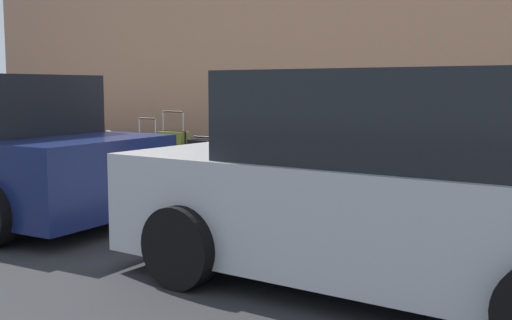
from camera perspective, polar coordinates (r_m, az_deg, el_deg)
name	(u,v)px	position (r m, az deg, el deg)	size (l,w,h in m)	color
ground_plane	(118,199)	(8.94, -12.26, -3.42)	(40.00, 40.00, 0.00)	#28282B
sidewalk_curb	(224,173)	(10.82, -2.92, -1.17)	(18.00, 5.00, 0.14)	#ADA89E
suitcase_olive_0	(430,181)	(7.41, 15.36, -1.82)	(0.37, 0.23, 0.94)	#59601E
suitcase_silver_1	(384,177)	(7.55, 11.44, -1.52)	(0.48, 0.25, 0.90)	#9EA0A8
suitcase_navy_2	(340,172)	(7.73, 7.57, -1.09)	(0.42, 0.24, 1.02)	navy
suitcase_teal_3	(302,175)	(7.94, 4.13, -1.38)	(0.39, 0.24, 0.80)	#0F606B
suitcase_red_4	(266,167)	(8.20, 0.92, -0.65)	(0.47, 0.27, 0.93)	red
suitcase_maroon_5	(231,171)	(8.54, -2.22, -1.00)	(0.46, 0.23, 0.58)	maroon
suitcase_black_6	(203,163)	(8.89, -4.78, -0.29)	(0.39, 0.26, 0.72)	black
suitcase_olive_7	(174,158)	(9.18, -7.39, 0.22)	(0.43, 0.23, 1.06)	#59601E
suitcase_silver_8	(148,158)	(9.51, -9.67, 0.22)	(0.38, 0.29, 0.94)	#9EA0A8
fire_hydrant	(109,153)	(10.05, -13.05, 0.63)	(0.39, 0.21, 0.72)	#99999E
bollard_post	(69,149)	(10.48, -16.42, 0.96)	(0.15, 0.15, 0.82)	brown
parked_car_silver_0	(391,188)	(4.91, 12.02, -2.50)	(4.28, 2.13, 1.65)	#B2B5BA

